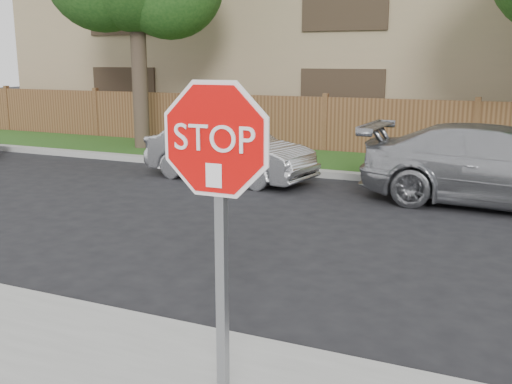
% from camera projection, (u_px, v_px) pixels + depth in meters
% --- Properties ---
extents(ground, '(90.00, 90.00, 0.00)m').
position_uv_depth(ground, '(354.00, 367.00, 5.23)').
color(ground, black).
rests_on(ground, ground).
extents(far_curb, '(70.00, 0.30, 0.15)m').
position_uv_depth(far_curb, '(459.00, 185.00, 12.45)').
color(far_curb, gray).
rests_on(far_curb, ground).
extents(grass_strip, '(70.00, 3.00, 0.12)m').
position_uv_depth(grass_strip, '(467.00, 172.00, 13.92)').
color(grass_strip, '#1E4714').
rests_on(grass_strip, ground).
extents(fence, '(70.00, 0.12, 1.60)m').
position_uv_depth(fence, '(476.00, 133.00, 15.18)').
color(fence, '#4E311B').
rests_on(fence, ground).
extents(apartment_building, '(35.20, 9.20, 7.20)m').
position_uv_depth(apartment_building, '(497.00, 31.00, 19.56)').
color(apartment_building, '#9D8661').
rests_on(apartment_building, ground).
extents(stop_sign, '(1.01, 0.13, 2.55)m').
position_uv_depth(stop_sign, '(217.00, 190.00, 3.73)').
color(stop_sign, gray).
rests_on(stop_sign, sidewalk_near).
extents(sedan_left, '(4.01, 1.88, 1.27)m').
position_uv_depth(sedan_left, '(229.00, 152.00, 13.17)').
color(sedan_left, '#B0B1B5').
rests_on(sedan_left, ground).
extents(sedan_right, '(5.10, 2.19, 1.46)m').
position_uv_depth(sedan_right, '(503.00, 166.00, 10.81)').
color(sedan_right, '#9A9BA0').
rests_on(sedan_right, ground).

